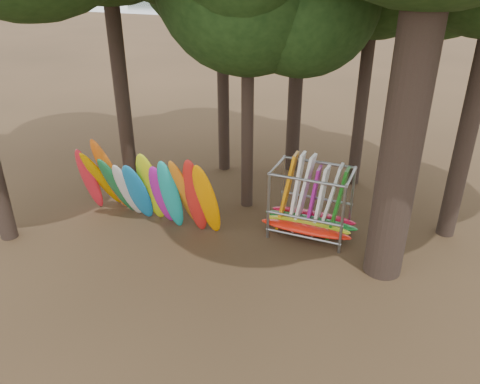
% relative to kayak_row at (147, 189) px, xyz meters
% --- Properties ---
extents(ground, '(120.00, 120.00, 0.00)m').
position_rel_kayak_row_xyz_m(ground, '(3.51, -0.65, -1.33)').
color(ground, '#47331E').
rests_on(ground, ground).
extents(lake, '(160.00, 160.00, 0.00)m').
position_rel_kayak_row_xyz_m(lake, '(3.51, 59.35, -1.33)').
color(lake, gray).
rests_on(lake, ground).
extents(kayak_row, '(5.39, 1.97, 3.13)m').
position_rel_kayak_row_xyz_m(kayak_row, '(0.00, 0.00, 0.00)').
color(kayak_row, red).
rests_on(kayak_row, ground).
extents(storage_rack, '(3.13, 1.50, 2.69)m').
position_rel_kayak_row_xyz_m(storage_rack, '(5.14, 1.52, -0.28)').
color(storage_rack, gray).
rests_on(storage_rack, ground).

